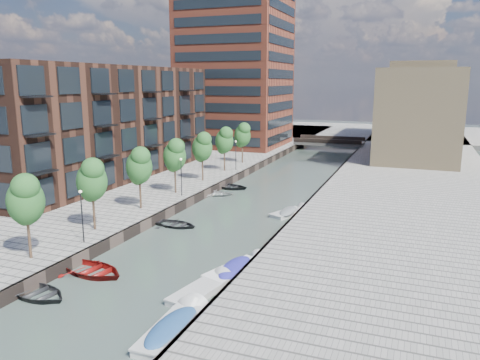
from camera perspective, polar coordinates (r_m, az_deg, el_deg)
The scene contains 32 objects.
water at distance 63.24m, azimuth 5.57°, elevation -0.09°, with size 300.00×300.00×0.00m, color #38473F.
quay_left at distance 80.35m, azimuth -20.00°, elevation 2.18°, with size 60.00×140.00×1.00m, color gray.
quay_right at distance 60.99m, azimuth 20.22°, elevation -0.75°, with size 20.00×140.00×1.00m, color gray.
quay_wall_left at distance 64.98m, azimuth 0.39°, elevation 0.74°, with size 0.25×140.00×1.00m, color #332823.
quay_wall_right at distance 61.84m, azimuth 11.04°, elevation -0.06°, with size 0.25×140.00×1.00m, color #332823.
far_closure at distance 121.43m, azimuth 13.22°, elevation 5.67°, with size 80.00×40.00×1.00m, color gray.
apartment_block at distance 61.74m, azimuth -15.24°, elevation 6.76°, with size 8.00×38.00×14.00m, color black.
tower at distance 91.03m, azimuth -0.50°, elevation 13.76°, with size 18.00×18.00×30.00m, color brown.
tan_block_near at distance 81.83m, azimuth 20.92°, elevation 7.58°, with size 12.00×25.00×14.00m, color tan.
tan_block_far at distance 107.74m, azimuth 21.08°, elevation 8.97°, with size 12.00×20.00×16.00m, color tan.
bridge at distance 93.84m, azimuth 10.85°, elevation 4.56°, with size 13.00×6.00×1.30m.
tree_0 at distance 35.17m, azimuth -24.70°, elevation -2.04°, with size 2.50×2.50×5.95m.
tree_1 at distance 40.22m, azimuth -17.63°, elevation 0.15°, with size 2.50×2.50×5.95m.
tree_2 at distance 45.78m, azimuth -12.21°, elevation 1.83°, with size 2.50×2.50×5.95m.
tree_3 at distance 51.69m, azimuth -7.98°, elevation 3.12°, with size 2.50×2.50×5.95m.
tree_4 at distance 57.85m, azimuth -4.63°, elevation 4.14°, with size 2.50×2.50×5.95m.
tree_5 at distance 64.18m, azimuth -1.93°, elevation 4.94°, with size 2.50×2.50×5.95m.
tree_6 at distance 70.63m, azimuth 0.29°, elevation 5.59°, with size 2.50×2.50×5.95m.
lamp_0 at distance 37.56m, azimuth -18.74°, elevation -3.55°, with size 0.24×0.24×4.12m.
lamp_1 at distance 50.52m, azimuth -7.18°, elevation 0.87°, with size 0.24×0.24×4.12m.
lamp_2 at distance 64.85m, azimuth -0.51°, elevation 3.42°, with size 0.24×0.24×4.12m.
sloop_0 at distance 32.55m, azimuth -23.43°, elevation -12.91°, with size 3.23×4.53×0.94m, color black.
sloop_1 at distance 43.81m, azimuth -7.84°, elevation -5.62°, with size 2.95×4.13×0.86m, color black.
sloop_2 at distance 34.73m, azimuth -17.49°, elevation -10.87°, with size 3.65×5.11×1.06m, color maroon.
sloop_3 at distance 54.87m, azimuth -2.97°, elevation -1.92°, with size 2.90×4.07×0.84m, color #B7B7B5.
sloop_4 at distance 58.42m, azimuth -1.32°, elevation -1.05°, with size 3.40×4.76×0.99m, color black.
motorboat_0 at distance 26.56m, azimuth -7.75°, elevation -17.27°, with size 2.13×5.72×1.89m.
motorboat_1 at distance 26.48m, azimuth -7.59°, elevation -17.40°, with size 2.69×5.44×1.73m.
motorboat_2 at distance 30.80m, azimuth -4.22°, elevation -13.14°, with size 2.67×5.29×1.69m.
motorboat_3 at distance 33.49m, azimuth -0.05°, elevation -10.76°, with size 3.42×5.62×1.77m.
motorboat_4 at distance 47.51m, azimuth 6.22°, elevation -3.95°, with size 3.23×4.78×1.51m.
car at distance 87.27m, azimuth 16.74°, elevation 3.86°, with size 1.43×3.55×1.21m, color #BBBFC0.
Camera 1 is at (16.31, -19.66, 13.15)m, focal length 35.00 mm.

